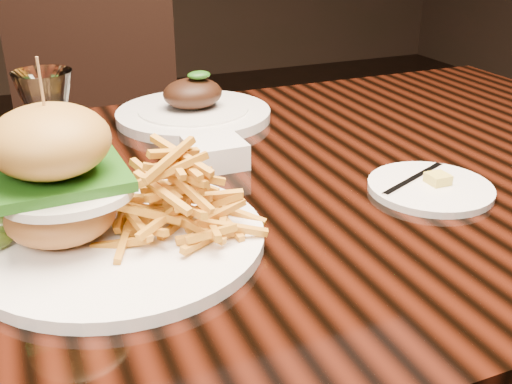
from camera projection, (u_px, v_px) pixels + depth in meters
name	position (u px, v px, depth m)	size (l,w,h in m)	color
dining_table	(237.00, 230.00, 0.89)	(1.60, 0.90, 0.75)	black
burger_plate	(114.00, 197.00, 0.67)	(0.33, 0.33, 0.22)	white
side_saucer	(430.00, 187.00, 0.83)	(0.17, 0.17, 0.02)	white
ramekin	(215.00, 153.00, 0.91)	(0.08, 0.08, 0.04)	white
wine_glass	(48.00, 113.00, 0.70)	(0.07, 0.07, 0.19)	white
water_tumbler	(66.00, 181.00, 0.73)	(0.08, 0.08, 0.11)	white
far_dish	(193.00, 110.00, 1.11)	(0.29, 0.29, 0.09)	white
chair_far	(102.00, 135.00, 1.67)	(0.52, 0.52, 0.95)	black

